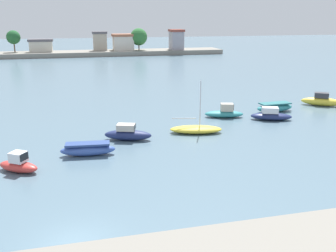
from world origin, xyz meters
TOP-DOWN VIEW (x-y plane):
  - ground_plane at (0.00, 0.00)m, footprint 400.00×400.00m
  - moored_boat_2 at (-4.07, 11.16)m, footprint 3.59×2.98m
  - moored_boat_3 at (1.31, 13.50)m, footprint 4.82×1.82m
  - moored_boat_4 at (5.25, 16.87)m, footprint 4.85×2.86m
  - moored_boat_5 at (12.44, 17.50)m, footprint 5.68×3.18m
  - moored_boat_6 at (17.69, 22.68)m, footprint 4.85×2.76m
  - moored_boat_7 at (22.52, 20.30)m, footprint 5.03×3.26m
  - moored_boat_8 at (24.92, 23.77)m, footprint 5.05×2.11m
  - moored_boat_9 at (32.75, 25.24)m, footprint 5.29×4.26m
  - distant_shoreline at (-0.00, 100.94)m, footprint 93.26×9.93m

SIDE VIEW (x-z plane):
  - ground_plane at x=0.00m, z-range 0.00..0.00m
  - moored_boat_5 at x=12.44m, z-range -2.34..3.13m
  - moored_boat_7 at x=22.52m, z-range -0.21..1.29m
  - moored_boat_3 at x=1.31m, z-range -0.03..1.10m
  - moored_boat_6 at x=17.69m, z-range -0.29..1.38m
  - moored_boat_8 at x=24.92m, z-range -0.02..1.11m
  - moored_boat_2 at x=-4.07m, z-range -0.23..1.37m
  - moored_boat_4 at x=5.25m, z-range -0.18..1.42m
  - moored_boat_9 at x=32.75m, z-range -0.23..1.54m
  - distant_shoreline at x=0.00m, z-range -1.79..6.28m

